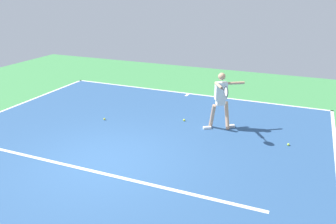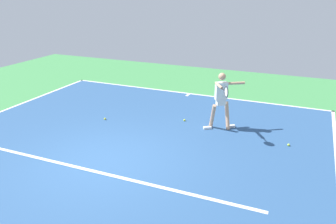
% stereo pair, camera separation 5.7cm
% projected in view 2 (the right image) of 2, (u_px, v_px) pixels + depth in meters
% --- Properties ---
extents(ground_plane, '(21.49, 21.49, 0.00)m').
position_uv_depth(ground_plane, '(105.00, 161.00, 8.28)').
color(ground_plane, '#428E4C').
extents(court_surface, '(10.51, 12.29, 0.00)m').
position_uv_depth(court_surface, '(105.00, 161.00, 8.28)').
color(court_surface, '#2D5484').
rests_on(court_surface, ground_plane).
extents(court_line_baseline_near, '(10.51, 0.10, 0.01)m').
position_uv_depth(court_line_baseline_near, '(189.00, 94.00, 13.53)').
color(court_line_baseline_near, white).
rests_on(court_line_baseline_near, ground_plane).
extents(court_line_service, '(7.89, 0.10, 0.01)m').
position_uv_depth(court_line_service, '(93.00, 171.00, 7.85)').
color(court_line_service, white).
rests_on(court_line_service, ground_plane).
extents(court_line_centre_mark, '(0.10, 0.30, 0.01)m').
position_uv_depth(court_line_centre_mark, '(188.00, 95.00, 13.36)').
color(court_line_centre_mark, white).
rests_on(court_line_centre_mark, ground_plane).
extents(tennis_player, '(1.04, 1.37, 1.72)m').
position_uv_depth(tennis_player, '(222.00, 98.00, 9.86)').
color(tennis_player, tan).
rests_on(tennis_player, ground_plane).
extents(tennis_ball_by_baseline, '(0.07, 0.07, 0.07)m').
position_uv_depth(tennis_ball_by_baseline, '(105.00, 119.00, 10.86)').
color(tennis_ball_by_baseline, yellow).
rests_on(tennis_ball_by_baseline, ground_plane).
extents(tennis_ball_by_sideline, '(0.07, 0.07, 0.07)m').
position_uv_depth(tennis_ball_by_sideline, '(289.00, 145.00, 9.07)').
color(tennis_ball_by_sideline, '#C6E53D').
rests_on(tennis_ball_by_sideline, ground_plane).
extents(tennis_ball_near_player, '(0.07, 0.07, 0.07)m').
position_uv_depth(tennis_ball_near_player, '(184.00, 120.00, 10.75)').
color(tennis_ball_near_player, '#CCE033').
rests_on(tennis_ball_near_player, ground_plane).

